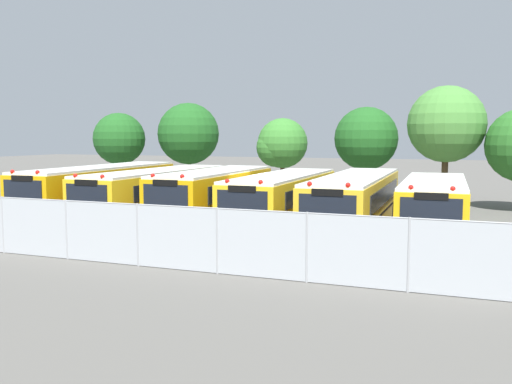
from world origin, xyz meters
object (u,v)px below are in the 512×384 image
object	(u,v)px
tree_0	(118,138)
tree_1	(188,133)
school_bus_2	(215,195)
tree_3	(367,138)
school_bus_3	(283,198)
school_bus_5	(434,205)
tree_4	(446,122)
school_bus_1	(157,192)
tree_2	(280,145)
traffic_cone	(20,235)
school_bus_0	(102,189)
school_bus_4	(356,201)

from	to	relation	value
tree_0	tree_1	distance (m)	5.07
school_bus_2	tree_0	bearing A→B (deg)	-39.62
tree_3	school_bus_3	bearing A→B (deg)	-98.82
school_bus_5	tree_4	world-z (taller)	tree_4
school_bus_1	tree_3	xyz separation A→B (m)	(8.48, 11.82, 2.68)
tree_4	school_bus_3	bearing A→B (deg)	-121.46
tree_2	traffic_cone	size ratio (longest dim) A/B	7.82
tree_3	school_bus_0	bearing A→B (deg)	-134.87
school_bus_3	tree_4	size ratio (longest dim) A/B	1.42
school_bus_4	tree_0	distance (m)	21.60
tree_3	tree_1	bearing A→B (deg)	-178.21
school_bus_5	tree_1	xyz separation A→B (m)	(-17.48, 11.56, 3.09)
school_bus_3	school_bus_4	distance (m)	3.34
school_bus_0	tree_3	size ratio (longest dim) A/B	1.91
school_bus_1	traffic_cone	distance (m)	7.64
school_bus_1	school_bus_2	size ratio (longest dim) A/B	1.16
school_bus_1	school_bus_5	size ratio (longest dim) A/B	1.17
school_bus_2	tree_4	bearing A→B (deg)	-131.67
school_bus_0	tree_4	size ratio (longest dim) A/B	1.62
school_bus_2	school_bus_4	size ratio (longest dim) A/B	0.83
school_bus_3	school_bus_4	size ratio (longest dim) A/B	0.89
tree_2	tree_1	bearing A→B (deg)	176.72
school_bus_3	tree_4	bearing A→B (deg)	-121.33
school_bus_1	school_bus_4	world-z (taller)	same
school_bus_5	school_bus_1	bearing A→B (deg)	-1.86
tree_3	traffic_cone	size ratio (longest dim) A/B	8.81
school_bus_2	school_bus_5	world-z (taller)	school_bus_2
school_bus_5	traffic_cone	world-z (taller)	school_bus_5
school_bus_4	tree_2	distance (m)	13.40
school_bus_0	tree_1	bearing A→B (deg)	-86.95
school_bus_0	tree_0	bearing A→B (deg)	-61.38
tree_4	school_bus_2	bearing A→B (deg)	-131.47
school_bus_5	tree_4	bearing A→B (deg)	-91.42
school_bus_3	school_bus_5	xyz separation A→B (m)	(6.58, -0.10, -0.03)
tree_0	school_bus_3	bearing A→B (deg)	-32.06
school_bus_4	school_bus_5	xyz separation A→B (m)	(3.25, -0.02, -0.05)
tree_0	tree_2	xyz separation A→B (m)	(11.90, 1.23, -0.40)
school_bus_5	tree_1	world-z (taller)	tree_1
school_bus_0	tree_3	xyz separation A→B (m)	(11.79, 11.85, 2.62)
traffic_cone	school_bus_3	bearing A→B (deg)	41.18
school_bus_0	school_bus_5	distance (m)	16.54
school_bus_5	tree_2	distance (m)	15.40
school_bus_5	traffic_cone	bearing A→B (deg)	24.52
school_bus_5	tree_2	world-z (taller)	tree_2
school_bus_2	tree_2	bearing A→B (deg)	-87.63
school_bus_3	tree_2	xyz separation A→B (m)	(-3.78, 11.05, 2.26)
school_bus_1	traffic_cone	size ratio (longest dim) A/B	15.88
school_bus_4	traffic_cone	xyz separation A→B (m)	(-11.72, -7.25, -1.04)
school_bus_5	tree_1	distance (m)	21.18
school_bus_0	tree_2	bearing A→B (deg)	-120.84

